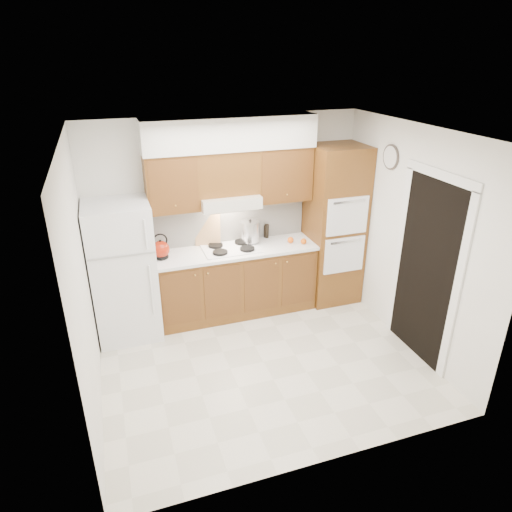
{
  "coord_description": "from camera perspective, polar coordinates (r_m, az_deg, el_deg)",
  "views": [
    {
      "loc": [
        -1.46,
        -4.07,
        3.3
      ],
      "look_at": [
        0.06,
        0.45,
        1.15
      ],
      "focal_mm": 32.0,
      "sensor_mm": 36.0,
      "label": 1
    }
  ],
  "objects": [
    {
      "name": "kettle",
      "position": [
        5.76,
        -11.81,
        0.81
      ],
      "size": [
        0.25,
        0.25,
        0.22
      ],
      "primitive_type": "sphere",
      "rotation": [
        0.0,
        0.0,
        -0.16
      ],
      "color": "maroon",
      "rests_on": "countertop"
    },
    {
      "name": "orange_far",
      "position": [
        6.14,
        4.34,
        2.01
      ],
      "size": [
        0.11,
        0.11,
        0.08
      ],
      "primitive_type": "sphere",
      "rotation": [
        0.0,
        0.0,
        -0.39
      ],
      "color": "#F7500D",
      "rests_on": "countertop"
    },
    {
      "name": "countertop",
      "position": [
        5.96,
        -2.58,
        0.71
      ],
      "size": [
        2.13,
        0.62,
        0.04
      ],
      "primitive_type": "cube",
      "color": "white",
      "rests_on": "base_cabinets"
    },
    {
      "name": "wall_back",
      "position": [
        6.1,
        -3.69,
        5.06
      ],
      "size": [
        3.6,
        0.02,
        2.6
      ],
      "primitive_type": "cube",
      "color": "white",
      "rests_on": "floor"
    },
    {
      "name": "wall_left",
      "position": [
        4.55,
        -20.89,
        -3.56
      ],
      "size": [
        0.02,
        3.0,
        2.6
      ],
      "primitive_type": "cube",
      "color": "white",
      "rests_on": "floor"
    },
    {
      "name": "stock_pot",
      "position": [
        6.09,
        -0.74,
        3.1
      ],
      "size": [
        0.29,
        0.29,
        0.27
      ],
      "primitive_type": "cylinder",
      "rotation": [
        0.0,
        0.0,
        -0.16
      ],
      "color": "silver",
      "rests_on": "cooktop"
    },
    {
      "name": "wall_right",
      "position": [
        5.59,
        18.73,
        1.94
      ],
      "size": [
        0.02,
        3.0,
        2.6
      ],
      "primitive_type": "cube",
      "color": "white",
      "rests_on": "floor"
    },
    {
      "name": "upper_cab_left",
      "position": [
        5.65,
        -10.5,
        8.98
      ],
      "size": [
        0.63,
        0.33,
        0.7
      ],
      "primitive_type": "cube",
      "color": "brown",
      "rests_on": "wall_back"
    },
    {
      "name": "oven_cabinet",
      "position": [
        6.39,
        9.73,
        3.75
      ],
      "size": [
        0.7,
        0.65,
        2.2
      ],
      "primitive_type": "cube",
      "color": "brown",
      "rests_on": "floor"
    },
    {
      "name": "soffit",
      "position": [
        5.67,
        -3.25,
        15.08
      ],
      "size": [
        2.13,
        0.36,
        0.4
      ],
      "primitive_type": "cube",
      "color": "silver",
      "rests_on": "wall_back"
    },
    {
      "name": "doorway",
      "position": [
        5.43,
        20.42,
        -1.86
      ],
      "size": [
        0.02,
        0.9,
        2.1
      ],
      "primitive_type": "cube",
      "color": "black",
      "rests_on": "floor"
    },
    {
      "name": "base_cabinets",
      "position": [
        6.18,
        -2.53,
        -3.25
      ],
      "size": [
        2.11,
        0.6,
        0.9
      ],
      "primitive_type": "cube",
      "color": "brown",
      "rests_on": "floor"
    },
    {
      "name": "backsplash",
      "position": [
        6.12,
        -3.41,
        4.34
      ],
      "size": [
        2.11,
        0.03,
        0.56
      ],
      "primitive_type": "cube",
      "color": "white",
      "rests_on": "countertop"
    },
    {
      "name": "condiment_b",
      "position": [
        6.29,
        1.34,
        3.14
      ],
      "size": [
        0.08,
        0.08,
        0.19
      ],
      "primitive_type": "cylinder",
      "rotation": [
        0.0,
        0.0,
        -0.38
      ],
      "color": "black",
      "rests_on": "countertop"
    },
    {
      "name": "cooktop",
      "position": [
        5.96,
        -3.1,
        0.95
      ],
      "size": [
        0.74,
        0.5,
        0.01
      ],
      "primitive_type": "cube",
      "color": "white",
      "rests_on": "countertop"
    },
    {
      "name": "upper_cab_over_hood",
      "position": [
        5.76,
        -3.67,
        10.4
      ],
      "size": [
        0.75,
        0.33,
        0.55
      ],
      "primitive_type": "cube",
      "color": "brown",
      "rests_on": "range_hood"
    },
    {
      "name": "orange_near",
      "position": [
        6.12,
        5.97,
        1.84
      ],
      "size": [
        0.09,
        0.09,
        0.08
      ],
      "primitive_type": "sphere",
      "rotation": [
        0.0,
        0.0,
        -0.18
      ],
      "color": "#ED580C",
      "rests_on": "countertop"
    },
    {
      "name": "fridge",
      "position": [
        5.76,
        -16.23,
        -1.86
      ],
      "size": [
        0.75,
        0.72,
        1.72
      ],
      "primitive_type": "cube",
      "color": "white",
      "rests_on": "floor"
    },
    {
      "name": "wall_clock",
      "position": [
        5.76,
        16.51,
        11.78
      ],
      "size": [
        0.02,
        0.3,
        0.3
      ],
      "primitive_type": "cylinder",
      "rotation": [
        0.0,
        1.57,
        0.0
      ],
      "color": "#3F3833",
      "rests_on": "wall_right"
    },
    {
      "name": "condiment_c",
      "position": [
        6.3,
        1.25,
        3.09
      ],
      "size": [
        0.06,
        0.06,
        0.17
      ],
      "primitive_type": "cylinder",
      "rotation": [
        0.0,
        0.0,
        -0.07
      ],
      "color": "black",
      "rests_on": "countertop"
    },
    {
      "name": "range_hood",
      "position": [
        5.8,
        -3.42,
        6.91
      ],
      "size": [
        0.75,
        0.45,
        0.15
      ],
      "primitive_type": "cube",
      "color": "silver",
      "rests_on": "wall_back"
    },
    {
      "name": "upper_cab_right",
      "position": [
        6.01,
        3.29,
        10.25
      ],
      "size": [
        0.73,
        0.33,
        0.7
      ],
      "primitive_type": "cube",
      "color": "brown",
      "rests_on": "wall_back"
    },
    {
      "name": "cutting_board",
      "position": [
        6.05,
        -6.04,
        3.19
      ],
      "size": [
        0.35,
        0.21,
        0.44
      ],
      "primitive_type": "cube",
      "rotation": [
        -0.21,
        0.0,
        -0.3
      ],
      "color": "tan",
      "rests_on": "countertop"
    },
    {
      "name": "floor",
      "position": [
        5.44,
        0.94,
        -13.08
      ],
      "size": [
        3.6,
        3.6,
        0.0
      ],
      "primitive_type": "plane",
      "color": "beige",
      "rests_on": "ground"
    },
    {
      "name": "condiment_a",
      "position": [
        6.29,
        1.37,
        3.07
      ],
      "size": [
        0.06,
        0.06,
        0.18
      ],
      "primitive_type": "cylinder",
      "rotation": [
        0.0,
        0.0,
        -0.2
      ],
      "color": "black",
      "rests_on": "countertop"
    },
    {
      "name": "ceiling",
      "position": [
        4.38,
        1.17,
        15.05
      ],
      "size": [
        3.6,
        3.6,
        0.0
      ],
      "primitive_type": "plane",
      "color": "white",
      "rests_on": "wall_back"
    }
  ]
}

